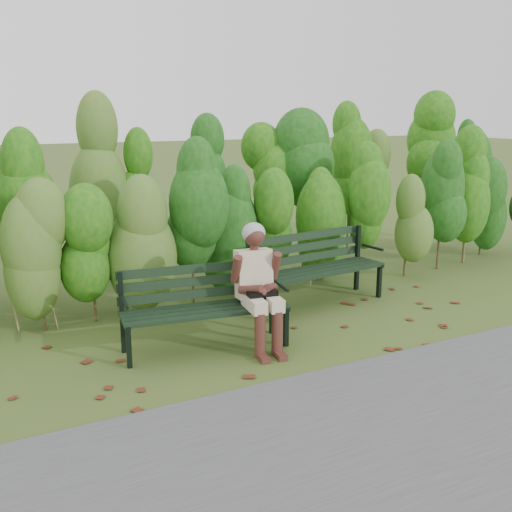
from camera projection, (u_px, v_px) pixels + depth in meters
name	position (u px, v px, depth m)	size (l,w,h in m)	color
ground	(272.00, 335.00, 6.03)	(80.00, 80.00, 0.00)	#455627
footpath	(428.00, 437.00, 4.14)	(60.00, 2.50, 0.01)	#474749
hedge_band	(199.00, 190.00, 7.34)	(11.04, 1.67, 2.42)	#47381E
leaf_litter	(275.00, 341.00, 5.87)	(5.93, 2.13, 0.01)	#5A2614
bench_left	(203.00, 300.00, 5.66)	(1.61, 0.72, 0.78)	black
bench_right	(314.00, 263.00, 6.97)	(1.70, 0.71, 0.82)	black
seated_woman	(258.00, 279.00, 5.63)	(0.50, 0.73, 1.18)	beige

